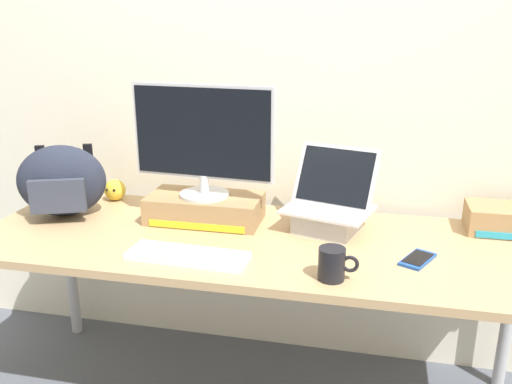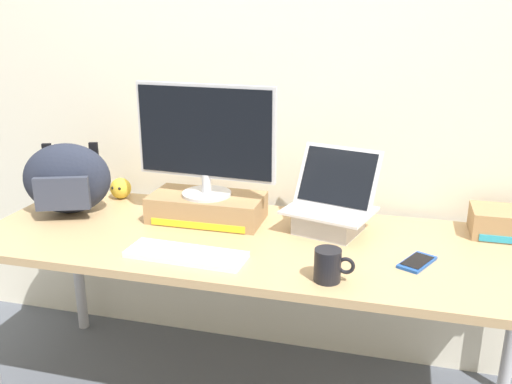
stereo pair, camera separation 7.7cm
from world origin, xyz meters
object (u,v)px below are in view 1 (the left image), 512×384
at_px(open_laptop, 329,213).
at_px(plush_toy, 115,190).
at_px(external_keyboard, 188,255).
at_px(toner_box_yellow, 205,208).
at_px(messenger_backpack, 62,181).
at_px(cell_phone, 418,259).
at_px(desktop_monitor, 203,139).
at_px(coffee_mug, 332,264).
at_px(toner_box_cyan, 511,220).

relative_size(open_laptop, plush_toy, 3.94).
height_order(external_keyboard, plush_toy, plush_toy).
distance_m(toner_box_yellow, messenger_backpack, 0.59).
relative_size(messenger_backpack, cell_phone, 2.30).
relative_size(desktop_monitor, messenger_backpack, 1.45).
bearing_deg(desktop_monitor, messenger_backpack, -168.85).
bearing_deg(toner_box_yellow, external_keyboard, -81.85).
height_order(desktop_monitor, external_keyboard, desktop_monitor).
distance_m(toner_box_yellow, open_laptop, 0.49).
xyz_separation_m(coffee_mug, cell_phone, (0.27, 0.20, -0.05)).
bearing_deg(messenger_backpack, plush_toy, 42.36).
bearing_deg(messenger_backpack, desktop_monitor, -14.41).
xyz_separation_m(messenger_backpack, toner_box_cyan, (1.74, 0.20, -0.10)).
distance_m(desktop_monitor, messenger_backpack, 0.61).
bearing_deg(external_keyboard, toner_box_yellow, 100.93).
bearing_deg(toner_box_cyan, coffee_mug, -139.53).
height_order(open_laptop, coffee_mug, open_laptop).
distance_m(open_laptop, messenger_backpack, 1.08).
height_order(messenger_backpack, coffee_mug, messenger_backpack).
bearing_deg(cell_phone, toner_box_cyan, 70.12).
relative_size(messenger_backpack, plush_toy, 4.19).
height_order(desktop_monitor, coffee_mug, desktop_monitor).
bearing_deg(desktop_monitor, toner_box_yellow, 88.37).
xyz_separation_m(toner_box_yellow, coffee_mug, (0.54, -0.40, 0.00)).
relative_size(desktop_monitor, open_laptop, 1.55).
xyz_separation_m(messenger_backpack, coffee_mug, (1.12, -0.34, -0.09)).
bearing_deg(desktop_monitor, coffee_mug, -32.25).
distance_m(open_laptop, coffee_mug, 0.41).
height_order(messenger_backpack, toner_box_cyan, messenger_backpack).
xyz_separation_m(open_laptop, messenger_backpack, (-1.07, -0.07, 0.08)).
height_order(external_keyboard, coffee_mug, coffee_mug).
distance_m(cell_phone, plush_toy, 1.33).
bearing_deg(external_keyboard, desktop_monitor, 100.97).
height_order(coffee_mug, plush_toy, coffee_mug).
xyz_separation_m(desktop_monitor, messenger_backpack, (-0.58, -0.07, -0.19)).
relative_size(open_laptop, cell_phone, 2.16).
bearing_deg(desktop_monitor, plush_toy, 165.86).
bearing_deg(toner_box_yellow, coffee_mug, -36.86).
bearing_deg(toner_box_cyan, desktop_monitor, -173.64).
bearing_deg(open_laptop, coffee_mug, -67.32).
bearing_deg(desktop_monitor, toner_box_cyan, 10.88).
height_order(desktop_monitor, plush_toy, desktop_monitor).
bearing_deg(plush_toy, messenger_backpack, -116.60).
distance_m(plush_toy, toner_box_cyan, 1.63).
xyz_separation_m(desktop_monitor, open_laptop, (0.49, 0.01, -0.26)).
height_order(desktop_monitor, messenger_backpack, desktop_monitor).
xyz_separation_m(toner_box_yellow, cell_phone, (0.81, -0.21, -0.05)).
xyz_separation_m(desktop_monitor, plush_toy, (-0.47, 0.16, -0.29)).
bearing_deg(external_keyboard, coffee_mug, -2.76).
relative_size(open_laptop, coffee_mug, 2.92).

